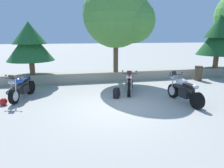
# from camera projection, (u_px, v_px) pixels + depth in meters

# --- Properties ---
(ground_plane) EXTENTS (120.00, 120.00, 0.00)m
(ground_plane) POSITION_uv_depth(u_px,v_px,m) (116.00, 108.00, 7.55)
(ground_plane) COLOR #A3A099
(stone_wall) EXTENTS (36.00, 0.80, 0.55)m
(stone_wall) POSITION_uv_depth(u_px,v_px,m) (98.00, 76.00, 12.05)
(stone_wall) COLOR #A89E89
(stone_wall) RESTS_ON ground
(motorcycle_blue_near_left) EXTENTS (0.85, 2.03, 1.18)m
(motorcycle_blue_near_left) POSITION_uv_depth(u_px,v_px,m) (22.00, 88.00, 8.61)
(motorcycle_blue_near_left) COLOR black
(motorcycle_blue_near_left) RESTS_ON ground
(motorcycle_red_centre) EXTENTS (0.91, 2.01, 1.18)m
(motorcycle_red_centre) POSITION_uv_depth(u_px,v_px,m) (129.00, 82.00, 9.55)
(motorcycle_red_centre) COLOR black
(motorcycle_red_centre) RESTS_ON ground
(motorcycle_silver_far_right) EXTENTS (0.72, 2.06, 1.18)m
(motorcycle_silver_far_right) POSITION_uv_depth(u_px,v_px,m) (184.00, 91.00, 8.10)
(motorcycle_silver_far_right) COLOR black
(motorcycle_silver_far_right) RESTS_ON ground
(rider_backpack) EXTENTS (0.34, 0.35, 0.47)m
(rider_backpack) POSITION_uv_depth(u_px,v_px,m) (117.00, 93.00, 8.72)
(rider_backpack) COLOR black
(rider_backpack) RESTS_ON ground
(rider_helmet) EXTENTS (0.28, 0.28, 0.28)m
(rider_helmet) POSITION_uv_depth(u_px,v_px,m) (3.00, 102.00, 7.88)
(rider_helmet) COLOR #B21919
(rider_helmet) RESTS_ON ground
(pine_tree_far_left) EXTENTS (2.48, 2.48, 2.82)m
(pine_tree_far_left) POSITION_uv_depth(u_px,v_px,m) (30.00, 42.00, 10.67)
(pine_tree_far_left) COLOR brown
(pine_tree_far_left) RESTS_ON stone_wall
(leafy_tree_mid_left) EXTENTS (3.88, 3.70, 5.09)m
(leafy_tree_mid_left) POSITION_uv_depth(u_px,v_px,m) (120.00, 16.00, 11.13)
(leafy_tree_mid_left) COLOR brown
(leafy_tree_mid_left) RESTS_ON stone_wall
(pine_tree_mid_right) EXTENTS (2.60, 2.60, 3.40)m
(pine_tree_mid_right) POSITION_uv_depth(u_px,v_px,m) (219.00, 36.00, 12.90)
(pine_tree_mid_right) COLOR brown
(pine_tree_mid_right) RESTS_ON stone_wall
(trash_bin) EXTENTS (0.46, 0.46, 0.86)m
(trash_bin) POSITION_uv_depth(u_px,v_px,m) (198.00, 73.00, 12.15)
(trash_bin) COLOR brown
(trash_bin) RESTS_ON ground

